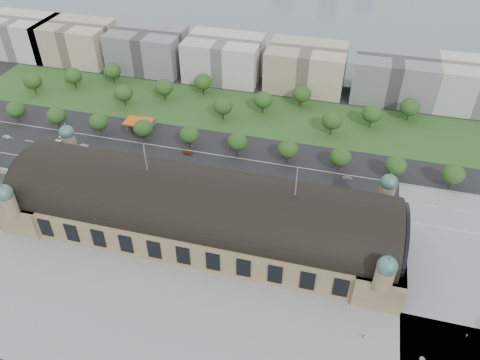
% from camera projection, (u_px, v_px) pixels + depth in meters
% --- Properties ---
extents(ground, '(900.00, 900.00, 0.00)m').
position_uv_depth(ground, '(202.00, 230.00, 183.89)').
color(ground, black).
rests_on(ground, ground).
extents(station, '(150.00, 48.40, 44.30)m').
position_uv_depth(station, '(201.00, 211.00, 177.53)').
color(station, '#94855C').
rests_on(station, ground).
extents(plaza_south, '(190.00, 48.00, 0.12)m').
position_uv_depth(plaza_south, '(188.00, 330.00, 148.48)').
color(plaza_south, gray).
rests_on(plaza_south, ground).
extents(road_slab, '(260.00, 26.00, 0.10)m').
position_uv_depth(road_slab, '(187.00, 167.00, 216.76)').
color(road_slab, black).
rests_on(road_slab, ground).
extents(grass_belt, '(300.00, 45.00, 0.10)m').
position_uv_depth(grass_belt, '(230.00, 111.00, 257.50)').
color(grass_belt, '#2B5221').
rests_on(grass_belt, ground).
extents(petrol_station, '(14.00, 13.00, 5.05)m').
position_uv_depth(petrol_station, '(143.00, 122.00, 242.48)').
color(petrol_station, '#CB560B').
rests_on(petrol_station, ground).
extents(office_0, '(45.00, 32.00, 24.00)m').
position_uv_depth(office_0, '(23.00, 36.00, 311.67)').
color(office_0, beige).
rests_on(office_0, ground).
extents(office_1, '(45.00, 32.00, 24.00)m').
position_uv_depth(office_1, '(77.00, 42.00, 303.60)').
color(office_1, '#BAAF92').
rests_on(office_1, ground).
extents(office_2, '(45.00, 32.00, 24.00)m').
position_uv_depth(office_2, '(148.00, 50.00, 293.53)').
color(office_2, slate).
rests_on(office_2, ground).
extents(office_3, '(45.00, 32.00, 24.00)m').
position_uv_depth(office_3, '(224.00, 58.00, 283.45)').
color(office_3, beige).
rests_on(office_3, ground).
extents(office_4, '(45.00, 32.00, 24.00)m').
position_uv_depth(office_4, '(306.00, 67.00, 273.37)').
color(office_4, '#BAAF92').
rests_on(office_4, ground).
extents(office_5, '(45.00, 32.00, 24.00)m').
position_uv_depth(office_5, '(394.00, 77.00, 263.30)').
color(office_5, slate).
rests_on(office_5, ground).
extents(office_6, '(45.00, 32.00, 24.00)m').
position_uv_depth(office_6, '(479.00, 86.00, 254.23)').
color(office_6, beige).
rests_on(office_6, ground).
extents(tree_row_0, '(9.60, 9.60, 11.52)m').
position_uv_depth(tree_row_0, '(16.00, 109.00, 243.70)').
color(tree_row_0, '#2D2116').
rests_on(tree_row_0, ground).
extents(tree_row_1, '(9.60, 9.60, 11.52)m').
position_uv_depth(tree_row_1, '(56.00, 115.00, 238.86)').
color(tree_row_1, '#2D2116').
rests_on(tree_row_1, ground).
extents(tree_row_2, '(9.60, 9.60, 11.52)m').
position_uv_depth(tree_row_2, '(99.00, 122.00, 234.03)').
color(tree_row_2, '#2D2116').
rests_on(tree_row_2, ground).
extents(tree_row_3, '(9.60, 9.60, 11.52)m').
position_uv_depth(tree_row_3, '(143.00, 128.00, 229.19)').
color(tree_row_3, '#2D2116').
rests_on(tree_row_3, ground).
extents(tree_row_4, '(9.60, 9.60, 11.52)m').
position_uv_depth(tree_row_4, '(189.00, 135.00, 224.35)').
color(tree_row_4, '#2D2116').
rests_on(tree_row_4, ground).
extents(tree_row_5, '(9.60, 9.60, 11.52)m').
position_uv_depth(tree_row_5, '(237.00, 142.00, 219.52)').
color(tree_row_5, '#2D2116').
rests_on(tree_row_5, ground).
extents(tree_row_6, '(9.60, 9.60, 11.52)m').
position_uv_depth(tree_row_6, '(288.00, 149.00, 214.68)').
color(tree_row_6, '#2D2116').
rests_on(tree_row_6, ground).
extents(tree_row_7, '(9.60, 9.60, 11.52)m').
position_uv_depth(tree_row_7, '(340.00, 157.00, 209.84)').
color(tree_row_7, '#2D2116').
rests_on(tree_row_7, ground).
extents(tree_row_8, '(9.60, 9.60, 11.52)m').
position_uv_depth(tree_row_8, '(396.00, 165.00, 205.01)').
color(tree_row_8, '#2D2116').
rests_on(tree_row_8, ground).
extents(tree_row_9, '(9.60, 9.60, 11.52)m').
position_uv_depth(tree_row_9, '(453.00, 174.00, 200.17)').
color(tree_row_9, '#2D2116').
rests_on(tree_row_9, ground).
extents(tree_belt_0, '(10.40, 10.40, 12.48)m').
position_uv_depth(tree_belt_0, '(33.00, 81.00, 268.10)').
color(tree_belt_0, '#2D2116').
rests_on(tree_belt_0, ground).
extents(tree_belt_1, '(10.40, 10.40, 12.48)m').
position_uv_depth(tree_belt_1, '(73.00, 76.00, 273.38)').
color(tree_belt_1, '#2D2116').
rests_on(tree_belt_1, ground).
extents(tree_belt_2, '(10.40, 10.40, 12.48)m').
position_uv_depth(tree_belt_2, '(112.00, 71.00, 278.66)').
color(tree_belt_2, '#2D2116').
rests_on(tree_belt_2, ground).
extents(tree_belt_3, '(10.40, 10.40, 12.48)m').
position_uv_depth(tree_belt_3, '(123.00, 93.00, 256.61)').
color(tree_belt_3, '#2D2116').
rests_on(tree_belt_3, ground).
extents(tree_belt_4, '(10.40, 10.40, 12.48)m').
position_uv_depth(tree_belt_4, '(164.00, 87.00, 261.89)').
color(tree_belt_4, '#2D2116').
rests_on(tree_belt_4, ground).
extents(tree_belt_5, '(10.40, 10.40, 12.48)m').
position_uv_depth(tree_belt_5, '(203.00, 82.00, 267.17)').
color(tree_belt_5, '#2D2116').
rests_on(tree_belt_5, ground).
extents(tree_belt_6, '(10.40, 10.40, 12.48)m').
position_uv_depth(tree_belt_6, '(223.00, 106.00, 245.13)').
color(tree_belt_6, '#2D2116').
rests_on(tree_belt_6, ground).
extents(tree_belt_7, '(10.40, 10.40, 12.48)m').
position_uv_depth(tree_belt_7, '(263.00, 100.00, 250.41)').
color(tree_belt_7, '#2D2116').
rests_on(tree_belt_7, ground).
extents(tree_belt_8, '(10.40, 10.40, 12.48)m').
position_uv_depth(tree_belt_8, '(302.00, 94.00, 255.68)').
color(tree_belt_8, '#2D2116').
rests_on(tree_belt_8, ground).
extents(tree_belt_9, '(10.40, 10.40, 12.48)m').
position_uv_depth(tree_belt_9, '(332.00, 121.00, 233.64)').
color(tree_belt_9, '#2D2116').
rests_on(tree_belt_9, ground).
extents(tree_belt_10, '(10.40, 10.40, 12.48)m').
position_uv_depth(tree_belt_10, '(372.00, 114.00, 238.92)').
color(tree_belt_10, '#2D2116').
rests_on(tree_belt_10, ground).
extents(tree_belt_11, '(10.40, 10.40, 12.48)m').
position_uv_depth(tree_belt_11, '(410.00, 107.00, 244.20)').
color(tree_belt_11, '#2D2116').
rests_on(tree_belt_11, ground).
extents(traffic_car_0, '(4.69, 2.14, 1.56)m').
position_uv_depth(traffic_car_0, '(6.00, 137.00, 235.36)').
color(traffic_car_0, silver).
rests_on(traffic_car_0, ground).
extents(traffic_car_1, '(4.50, 2.07, 1.43)m').
position_uv_depth(traffic_car_1, '(84.00, 146.00, 229.00)').
color(traffic_car_1, '#919299').
rests_on(traffic_car_1, ground).
extents(traffic_car_2, '(6.16, 3.46, 1.63)m').
position_uv_depth(traffic_car_2, '(88.00, 153.00, 224.16)').
color(traffic_car_2, black).
rests_on(traffic_car_2, ground).
extents(traffic_car_3, '(4.61, 2.14, 1.30)m').
position_uv_depth(traffic_car_3, '(188.00, 153.00, 224.26)').
color(traffic_car_3, maroon).
rests_on(traffic_car_3, ground).
extents(traffic_car_4, '(4.33, 2.17, 1.42)m').
position_uv_depth(traffic_car_4, '(198.00, 179.00, 208.11)').
color(traffic_car_4, '#201B4E').
rests_on(traffic_car_4, ground).
extents(traffic_car_5, '(4.61, 1.96, 1.48)m').
position_uv_depth(traffic_car_5, '(347.00, 178.00, 208.97)').
color(traffic_car_5, '#5C5E64').
rests_on(traffic_car_5, ground).
extents(traffic_car_6, '(5.61, 3.10, 1.48)m').
position_uv_depth(traffic_car_6, '(384.00, 211.00, 191.63)').
color(traffic_car_6, white).
rests_on(traffic_car_6, ground).
extents(parked_car_0, '(4.19, 3.85, 1.40)m').
position_uv_depth(parked_car_0, '(96.00, 168.00, 214.47)').
color(parked_car_0, black).
rests_on(parked_car_0, ground).
extents(parked_car_1, '(5.75, 4.42, 1.45)m').
position_uv_depth(parked_car_1, '(58.00, 163.00, 217.85)').
color(parked_car_1, maroon).
rests_on(parked_car_1, ground).
extents(parked_car_2, '(5.85, 4.12, 1.57)m').
position_uv_depth(parked_car_2, '(87.00, 167.00, 215.38)').
color(parked_car_2, '#1A1946').
rests_on(parked_car_2, ground).
extents(parked_car_3, '(4.44, 3.16, 1.40)m').
position_uv_depth(parked_car_3, '(86.00, 168.00, 214.80)').
color(parked_car_3, '#54555C').
rests_on(parked_car_3, ground).
extents(parked_car_4, '(5.13, 3.28, 1.60)m').
position_uv_depth(parked_car_4, '(118.00, 176.00, 210.03)').
color(parked_car_4, silver).
rests_on(parked_car_4, ground).
extents(parked_car_5, '(5.66, 5.10, 1.46)m').
position_uv_depth(parked_car_5, '(111.00, 173.00, 211.82)').
color(parked_car_5, '#989BA0').
rests_on(parked_car_5, ground).
extents(parked_car_6, '(5.18, 3.67, 1.39)m').
position_uv_depth(parked_car_6, '(178.00, 189.00, 203.02)').
color(parked_car_6, black).
rests_on(parked_car_6, ground).
extents(bus_west, '(13.38, 3.65, 3.69)m').
position_uv_depth(bus_west, '(178.00, 170.00, 211.47)').
color(bus_west, '#B1301C').
rests_on(bus_west, ground).
extents(bus_mid, '(11.27, 3.61, 3.08)m').
position_uv_depth(bus_mid, '(260.00, 184.00, 204.04)').
color(bus_mid, silver).
rests_on(bus_mid, ground).
extents(bus_east, '(11.33, 3.07, 3.13)m').
position_uv_depth(bus_east, '(315.00, 193.00, 199.15)').
color(bus_east, beige).
rests_on(bus_east, ground).
extents(pedestrian_0, '(0.99, 0.81, 1.77)m').
position_uv_depth(pedestrian_0, '(363.00, 337.00, 145.44)').
color(pedestrian_0, gray).
rests_on(pedestrian_0, ground).
extents(pedestrian_2, '(0.92, 0.89, 1.67)m').
position_uv_depth(pedestrian_2, '(467.00, 335.00, 145.98)').
color(pedestrian_2, gray).
rests_on(pedestrian_2, ground).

